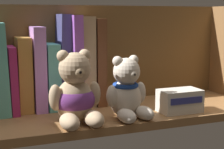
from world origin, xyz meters
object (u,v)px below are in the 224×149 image
object	(u,v)px
book_6	(12,79)
teddy_bear_smaller	(127,92)
book_7	(24,74)
book_12	(85,61)
book_10	(62,61)
book_13	(96,62)
book_9	(51,76)
book_5	(0,68)
teddy_bear_larger	(75,95)
book_11	(73,61)
small_product_box	(180,101)
book_8	(37,68)

from	to	relation	value
book_6	teddy_bear_smaller	world-z (taller)	book_6
book_7	book_12	distance (cm)	16.39
book_10	book_13	distance (cm)	9.48
book_9	book_7	bearing A→B (deg)	180.00
book_5	book_6	world-z (taller)	book_5
book_9	book_12	bearing A→B (deg)	0.00
teddy_bear_larger	teddy_bear_smaller	xyz separation A→B (cm)	(12.58, -0.06, -0.22)
book_11	book_13	world-z (taller)	book_11
teddy_bear_smaller	book_10	bearing A→B (deg)	126.16
book_10	small_product_box	bearing A→B (deg)	-31.46
book_5	teddy_bear_larger	xyz separation A→B (cm)	(14.92, -15.95, -4.62)
book_5	book_7	world-z (taller)	book_5
book_8	teddy_bear_larger	world-z (taller)	book_8
book_11	book_13	bearing A→B (deg)	-0.00
book_10	book_8	bearing A→B (deg)	180.00
book_8	teddy_bear_smaller	xyz separation A→B (cm)	(18.33, -16.01, -4.34)
book_10	book_11	size ratio (longest dim) A/B	1.01
book_8	book_11	bearing A→B (deg)	0.00
book_7	teddy_bear_smaller	distance (cm)	27.23
teddy_bear_larger	book_6	bearing A→B (deg)	127.33
book_5	book_6	xyz separation A→B (cm)	(2.76, 0.00, -2.86)
book_12	book_8	bearing A→B (deg)	-180.00
book_7	teddy_bear_larger	distance (cm)	18.64
book_13	teddy_bear_smaller	world-z (taller)	book_13
book_7	book_10	xyz separation A→B (cm)	(10.12, 0.00, 2.84)
book_13	teddy_bear_larger	world-z (taller)	book_13
book_6	book_12	world-z (taller)	book_12
book_12	teddy_bear_smaller	size ratio (longest dim) A/B	1.61
book_7	book_9	xyz separation A→B (cm)	(6.89, 0.00, -0.88)
book_10	book_6	bearing A→B (deg)	180.00
book_10	book_13	world-z (taller)	book_10
book_9	teddy_bear_larger	size ratio (longest dim) A/B	1.02
book_10	teddy_bear_smaller	bearing A→B (deg)	-53.84
book_5	book_10	world-z (taller)	book_10
book_5	teddy_bear_larger	distance (cm)	22.32
book_6	book_9	bearing A→B (deg)	0.00
book_13	teddy_bear_larger	bearing A→B (deg)	-122.97
book_8	book_12	size ratio (longest dim) A/B	0.89
book_8	book_10	distance (cm)	6.81
book_6	book_10	size ratio (longest dim) A/B	0.68
book_12	small_product_box	world-z (taller)	book_12
book_12	book_6	bearing A→B (deg)	-180.00
book_5	book_11	world-z (taller)	book_11
book_13	teddy_bear_smaller	size ratio (longest dim) A/B	1.57
book_10	teddy_bear_larger	size ratio (longest dim) A/B	1.47
book_5	teddy_bear_larger	size ratio (longest dim) A/B	1.34
book_8	book_11	distance (cm)	9.54
book_13	small_product_box	world-z (taller)	book_13
book_7	book_12	bearing A→B (deg)	0.00
book_6	book_13	bearing A→B (deg)	0.00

